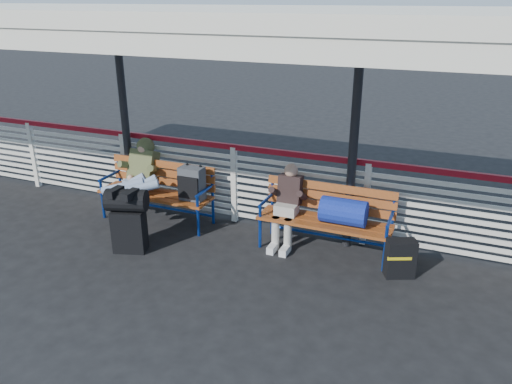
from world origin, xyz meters
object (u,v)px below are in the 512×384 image
at_px(traveler_man, 135,181).
at_px(bench_left, 170,185).
at_px(suitcase_side, 400,258).
at_px(luggage_stack, 128,218).
at_px(bench_right, 335,212).
at_px(companion_person, 287,205).

bearing_deg(traveler_man, bench_left, 41.70).
distance_m(traveler_man, suitcase_side, 3.89).
xyz_separation_m(luggage_stack, traveler_man, (-0.35, 0.69, 0.24)).
relative_size(bench_right, traveler_man, 1.10).
bearing_deg(companion_person, bench_right, 0.40).
distance_m(bench_right, suitcase_side, 1.03).
relative_size(traveler_man, companion_person, 1.43).
distance_m(traveler_man, companion_person, 2.28).
height_order(bench_left, traveler_man, traveler_man).
distance_m(luggage_stack, bench_left, 1.03).
bearing_deg(traveler_man, companion_person, 8.37).
bearing_deg(luggage_stack, traveler_man, 99.20).
height_order(luggage_stack, companion_person, companion_person).
bearing_deg(companion_person, suitcase_side, -10.54).
bearing_deg(traveler_man, suitcase_side, 0.51).
bearing_deg(suitcase_side, luggage_stack, 167.54).
relative_size(bench_left, traveler_man, 1.10).
bearing_deg(traveler_man, bench_right, 6.54).
relative_size(luggage_stack, suitcase_side, 1.82).
xyz_separation_m(bench_left, bench_right, (2.55, -0.00, -0.01)).
height_order(traveler_man, companion_person, traveler_man).
xyz_separation_m(traveler_man, suitcase_side, (3.86, 0.03, -0.48)).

